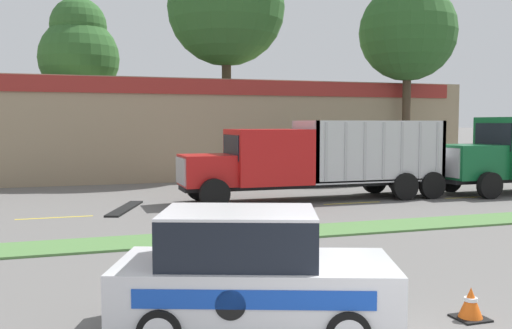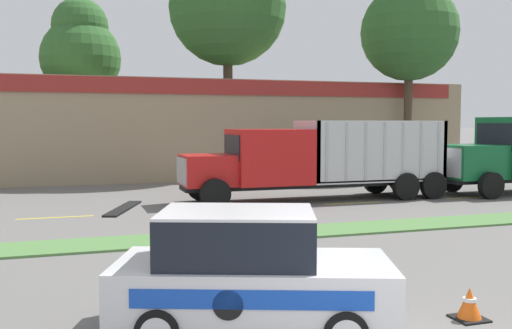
# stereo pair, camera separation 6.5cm
# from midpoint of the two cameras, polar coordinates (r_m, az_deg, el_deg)

# --- Properties ---
(grass_verge) EXTENTS (120.00, 1.69, 0.06)m
(grass_verge) POSITION_cam_midpoint_polar(r_m,az_deg,el_deg) (15.35, -4.35, -7.28)
(grass_verge) COLOR #517F42
(grass_verge) RESTS_ON ground_plane
(centre_line_4) EXTENTS (2.40, 0.14, 0.01)m
(centre_line_4) POSITION_cam_midpoint_polar(r_m,az_deg,el_deg) (19.72, -19.34, -5.02)
(centre_line_4) COLOR yellow
(centre_line_4) RESTS_ON ground_plane
(centre_line_5) EXTENTS (2.40, 0.14, 0.01)m
(centre_line_5) POSITION_cam_midpoint_polar(r_m,az_deg,el_deg) (20.30, -3.87, -4.53)
(centre_line_5) COLOR yellow
(centre_line_5) RESTS_ON ground_plane
(centre_line_6) EXTENTS (2.40, 0.14, 0.01)m
(centre_line_6) POSITION_cam_midpoint_polar(r_m,az_deg,el_deg) (22.23, 9.79, -3.82)
(centre_line_6) COLOR yellow
(centre_line_6) RESTS_ON ground_plane
(centre_line_7) EXTENTS (2.40, 0.14, 0.01)m
(centre_line_7) POSITION_cam_midpoint_polar(r_m,az_deg,el_deg) (25.18, 20.74, -3.09)
(centre_line_7) COLOR yellow
(centre_line_7) RESTS_ON ground_plane
(dump_truck_lead) EXTENTS (10.70, 2.69, 3.17)m
(dump_truck_lead) POSITION_cam_midpoint_polar(r_m,az_deg,el_deg) (22.46, 4.03, 0.23)
(dump_truck_lead) COLOR black
(dump_truck_lead) RESTS_ON ground_plane
(rally_car) EXTENTS (4.42, 3.09, 1.83)m
(rally_car) POSITION_cam_midpoint_polar(r_m,az_deg,el_deg) (8.54, -0.56, -10.59)
(rally_car) COLOR white
(rally_car) RESTS_ON ground_plane
(traffic_cone) EXTENTS (0.49, 0.49, 0.51)m
(traffic_cone) POSITION_cam_midpoint_polar(r_m,az_deg,el_deg) (9.79, 20.74, -12.91)
(traffic_cone) COLOR black
(traffic_cone) RESTS_ON ground_plane
(store_building_backdrop) EXTENTS (38.60, 12.10, 5.40)m
(store_building_backdrop) POSITION_cam_midpoint_polar(r_m,az_deg,el_deg) (35.31, -12.69, 3.48)
(store_building_backdrop) COLOR #9E896B
(store_building_backdrop) RESTS_ON ground_plane
(tree_behind_centre) EXTENTS (5.51, 5.51, 12.36)m
(tree_behind_centre) POSITION_cam_midpoint_polar(r_m,az_deg,el_deg) (34.43, 15.17, 13.53)
(tree_behind_centre) COLOR #473828
(tree_behind_centre) RESTS_ON ground_plane
(tree_behind_right) EXTENTS (4.48, 4.48, 10.08)m
(tree_behind_right) POSITION_cam_midpoint_polar(r_m,az_deg,el_deg) (34.23, -17.08, 10.85)
(tree_behind_right) COLOR #473828
(tree_behind_right) RESTS_ON ground_plane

